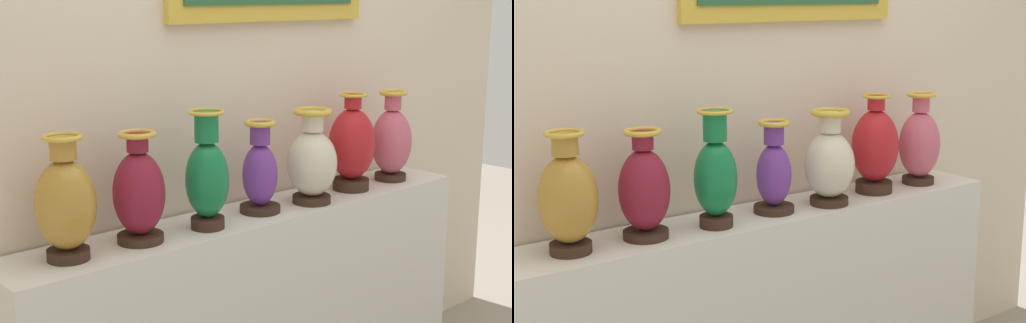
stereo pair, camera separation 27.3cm
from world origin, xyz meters
The scene contains 9 objects.
display_shelf centered at (0.00, 0.00, 0.43)m, with size 1.97×0.29×0.85m, color silver.
back_wall centered at (0.00, 0.21, 1.37)m, with size 3.46×0.14×2.72m.
vase_ochre centered at (-0.75, -0.01, 1.02)m, with size 0.18×0.18×0.38m.
vase_burgundy centered at (-0.50, -0.01, 1.01)m, with size 0.16×0.16×0.35m.
vase_emerald centered at (-0.25, -0.04, 1.03)m, with size 0.15×0.15×0.40m.
vase_violet centered at (0.01, -0.01, 1.00)m, with size 0.15×0.15×0.33m.
vase_ivory centered at (0.24, -0.05, 1.01)m, with size 0.19×0.19×0.36m.
vase_crimson centered at (0.50, -0.01, 1.03)m, with size 0.18×0.18×0.39m.
vase_rose centered at (0.74, -0.02, 1.02)m, with size 0.17×0.17×0.38m.
Camera 2 is at (-1.57, -2.16, 1.62)m, focal length 54.23 mm.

